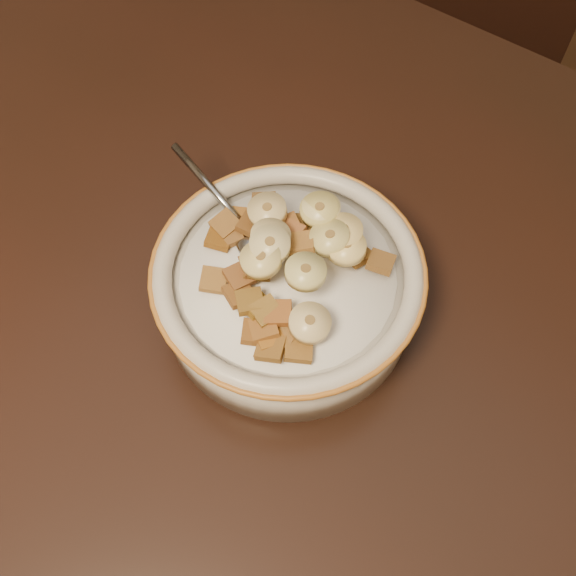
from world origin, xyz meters
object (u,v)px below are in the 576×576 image
Objects in this scene: cereal_bowl at (288,291)px; spoon at (261,245)px; table at (92,212)px; chair at (382,135)px.

spoon is (-0.03, 0.01, 0.03)m from cereal_bowl.
spoon is at bearing 166.14° from cereal_bowl.
cereal_bowl reaches higher than table.
chair is at bearing -150.50° from spoon.
spoon is (0.14, -0.49, 0.36)m from chair.
chair is at bearing 108.76° from cereal_bowl.
chair reaches higher than table.
chair reaches higher than spoon.
table is at bearing -120.87° from chair.
table is 0.23m from cereal_bowl.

